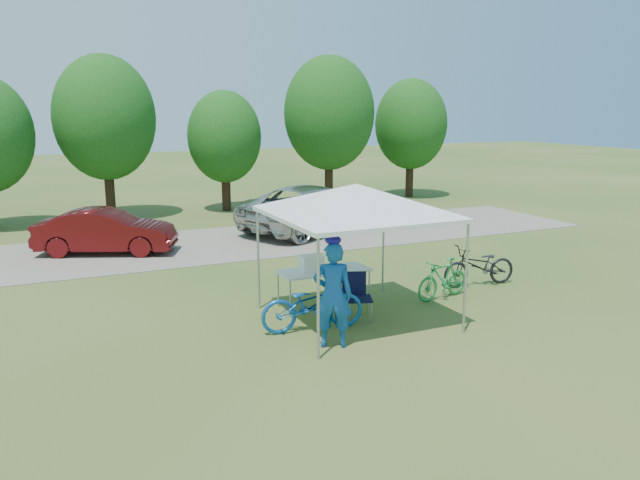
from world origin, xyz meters
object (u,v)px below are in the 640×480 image
object	(u,v)px
bike_blue	(312,304)
bike_green	(443,279)
cooler	(311,263)
folding_chair	(357,292)
cyclist	(333,295)
sedan	(106,231)
minivan	(316,208)
folding_table	(324,272)
bike_dark	(480,266)

from	to	relation	value
bike_blue	bike_green	size ratio (longest dim) A/B	1.33
cooler	bike_blue	distance (m)	1.46
folding_chair	cyclist	bearing A→B (deg)	-112.82
folding_chair	bike_green	xyz separation A→B (m)	(2.36, 0.40, -0.11)
sedan	cyclist	bearing A→B (deg)	-140.55
folding_chair	cooler	size ratio (longest dim) A/B	1.99
cooler	minivan	distance (m)	8.30
folding_chair	minivan	xyz separation A→B (m)	(2.98, 8.56, 0.24)
folding_chair	cyclist	size ratio (longest dim) A/B	0.50
folding_table	bike_green	bearing A→B (deg)	-13.82
folding_table	cyclist	world-z (taller)	cyclist
folding_chair	sedan	world-z (taller)	sedan
folding_table	sedan	distance (m)	7.89
bike_blue	cyclist	bearing A→B (deg)	-173.64
bike_green	sedan	world-z (taller)	sedan
folding_table	bike_dark	distance (m)	4.00
cyclist	sedan	world-z (taller)	cyclist
cooler	cyclist	distance (m)	2.24
cooler	bike_blue	size ratio (longest dim) A/B	0.24
cooler	bike_blue	xyz separation A→B (m)	(-0.55, -1.27, -0.44)
cooler	bike_dark	bearing A→B (deg)	-2.31
minivan	sedan	xyz separation A→B (m)	(-6.88, -0.53, -0.14)
folding_chair	bike_blue	distance (m)	1.10
bike_blue	sedan	bearing A→B (deg)	25.76
folding_chair	minivan	distance (m)	9.07
folding_table	cyclist	bearing A→B (deg)	-111.25
bike_green	bike_dark	xyz separation A→B (m)	(1.39, 0.47, 0.04)
cyclist	bike_dark	world-z (taller)	cyclist
bike_blue	sedan	distance (m)	8.74
bike_blue	bike_dark	bearing A→B (deg)	-70.21
bike_blue	folding_table	bearing A→B (deg)	-26.27
folding_table	folding_chair	xyz separation A→B (m)	(0.24, -1.04, -0.19)
folding_table	folding_chair	world-z (taller)	folding_chair
bike_dark	bike_green	bearing A→B (deg)	-64.82
folding_table	minivan	xyz separation A→B (m)	(3.23, 7.52, 0.05)
bike_green	cyclist	bearing A→B (deg)	-76.78
cooler	folding_table	bearing A→B (deg)	0.00
bike_blue	sedan	size ratio (longest dim) A/B	0.51
cooler	bike_green	xyz separation A→B (m)	(2.89, -0.64, -0.52)
folding_table	cooler	size ratio (longest dim) A/B	4.05
minivan	folding_chair	bearing A→B (deg)	138.04
folding_table	minivan	world-z (taller)	minivan
folding_chair	folding_table	bearing A→B (deg)	124.15
folding_chair	bike_green	bearing A→B (deg)	30.59
folding_table	bike_blue	xyz separation A→B (m)	(-0.83, -1.27, -0.23)
folding_chair	bike_dark	world-z (taller)	bike_dark
cyclist	bike_green	world-z (taller)	cyclist
bike_blue	sedan	world-z (taller)	sedan
cyclist	minivan	bearing A→B (deg)	-89.40
cooler	bike_dark	size ratio (longest dim) A/B	0.26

